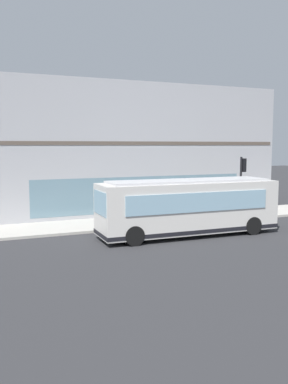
{
  "coord_description": "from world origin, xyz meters",
  "views": [
    {
      "loc": [
        -19.74,
        11.07,
        4.94
      ],
      "look_at": [
        1.86,
        1.9,
        2.29
      ],
      "focal_mm": 38.97,
      "sensor_mm": 36.0,
      "label": 1
    }
  ],
  "objects": [
    {
      "name": "ground",
      "position": [
        0.0,
        0.0,
        0.0
      ],
      "size": [
        120.0,
        120.0,
        0.0
      ],
      "primitive_type": "plane",
      "color": "#2D2D30"
    },
    {
      "name": "sidewalk_curb",
      "position": [
        4.51,
        0.0,
        0.07
      ],
      "size": [
        3.82,
        40.0,
        0.15
      ],
      "primitive_type": "cube",
      "color": "#B2ADA3",
      "rests_on": "ground"
    },
    {
      "name": "building_corner",
      "position": [
        10.02,
        0.0,
        4.59
      ],
      "size": [
        7.27,
        21.82,
        9.21
      ],
      "color": "#A8A8AD",
      "rests_on": "ground"
    },
    {
      "name": "city_bus_nearside",
      "position": [
        0.01,
        0.05,
        1.55
      ],
      "size": [
        2.77,
        10.09,
        3.07
      ],
      "color": "silver",
      "rests_on": "ground"
    },
    {
      "name": "traffic_light_near_corner",
      "position": [
        3.2,
        -5.81,
        2.94
      ],
      "size": [
        0.32,
        0.49,
        4.01
      ],
      "color": "black",
      "rests_on": "sidewalk_curb"
    },
    {
      "name": "fire_hydrant",
      "position": [
        5.58,
        -5.32,
        0.51
      ],
      "size": [
        0.35,
        0.35,
        0.74
      ],
      "color": "gold",
      "rests_on": "sidewalk_curb"
    },
    {
      "name": "pedestrian_near_building_entrance",
      "position": [
        3.19,
        -3.98,
        1.08
      ],
      "size": [
        0.32,
        0.32,
        1.62
      ],
      "color": "#3F8C4C",
      "rests_on": "sidewalk_curb"
    },
    {
      "name": "pedestrian_near_hydrant",
      "position": [
        4.5,
        -8.36,
        1.2
      ],
      "size": [
        0.32,
        0.32,
        1.81
      ],
      "color": "black",
      "rests_on": "sidewalk_curb"
    },
    {
      "name": "newspaper_vending_box",
      "position": [
        5.73,
        -0.15,
        0.6
      ],
      "size": [
        0.44,
        0.43,
        0.9
      ],
      "color": "#263F99",
      "rests_on": "sidewalk_curb"
    }
  ]
}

